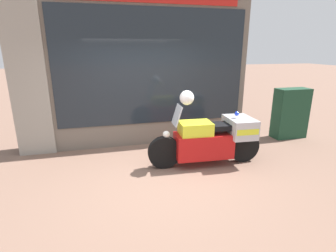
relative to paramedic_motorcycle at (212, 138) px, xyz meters
The scene contains 6 objects.
ground_plane 1.38m from the paramedic_motorcycle, 164.52° to the right, with size 60.00×60.00×0.00m, color #7A5B4C.
shop_building 2.61m from the paramedic_motorcycle, 133.58° to the left, with size 5.43×0.55×3.61m.
window_display 1.93m from the paramedic_motorcycle, 118.56° to the left, with size 4.22×0.30×1.79m.
paramedic_motorcycle is the anchor object (origin of this frame).
utility_cabinet 2.87m from the paramedic_motorcycle, 21.55° to the left, with size 0.86×0.40×1.30m, color #193D28.
white_helmet 1.01m from the paramedic_motorcycle, behind, with size 0.27×0.27×0.27m, color white.
Camera 1 is at (-0.88, -4.25, 2.30)m, focal length 28.00 mm.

